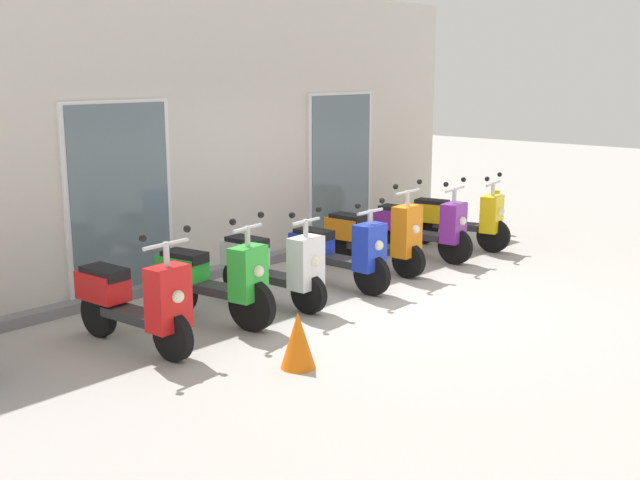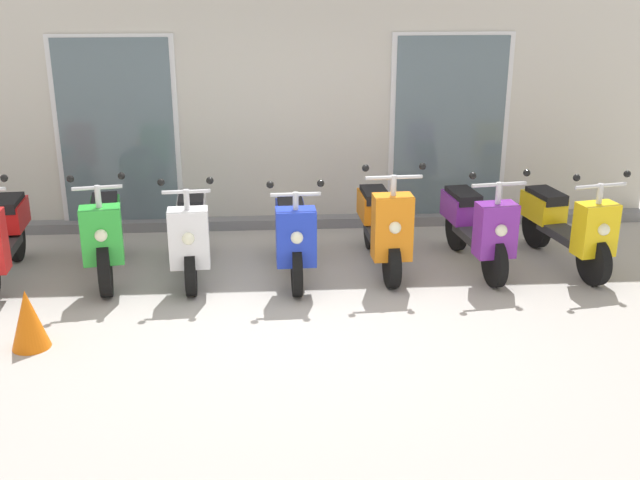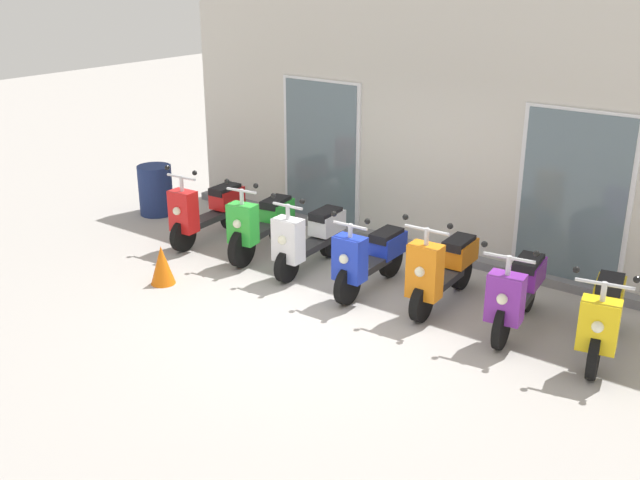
# 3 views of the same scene
# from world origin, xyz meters

# --- Properties ---
(ground_plane) EXTENTS (40.00, 40.00, 0.00)m
(ground_plane) POSITION_xyz_m (0.00, 0.00, 0.00)
(ground_plane) COLOR #A8A39E
(storefront_facade) EXTENTS (8.91, 0.50, 3.68)m
(storefront_facade) POSITION_xyz_m (-0.00, 2.69, 1.77)
(storefront_facade) COLOR beige
(storefront_facade) RESTS_ON ground_plane
(scooter_red) EXTENTS (0.59, 1.57, 1.23)m
(scooter_red) POSITION_xyz_m (-2.91, 0.96, 0.49)
(scooter_red) COLOR black
(scooter_red) RESTS_ON ground_plane
(scooter_green) EXTENTS (0.59, 1.58, 1.21)m
(scooter_green) POSITION_xyz_m (-1.88, 1.02, 0.47)
(scooter_green) COLOR black
(scooter_green) RESTS_ON ground_plane
(scooter_white) EXTENTS (0.52, 1.51, 1.16)m
(scooter_white) POSITION_xyz_m (-1.01, 0.99, 0.47)
(scooter_white) COLOR black
(scooter_white) RESTS_ON ground_plane
(scooter_blue) EXTENTS (0.54, 1.54, 1.14)m
(scooter_blue) POSITION_xyz_m (0.03, 0.91, 0.46)
(scooter_blue) COLOR black
(scooter_blue) RESTS_ON ground_plane
(scooter_orange) EXTENTS (0.62, 1.57, 1.25)m
(scooter_orange) POSITION_xyz_m (0.97, 1.07, 0.48)
(scooter_orange) COLOR black
(scooter_orange) RESTS_ON ground_plane
(scooter_purple) EXTENTS (0.62, 1.56, 1.18)m
(scooter_purple) POSITION_xyz_m (1.95, 1.01, 0.48)
(scooter_purple) COLOR black
(scooter_purple) RESTS_ON ground_plane
(scooter_yellow) EXTENTS (0.69, 1.60, 1.15)m
(scooter_yellow) POSITION_xyz_m (2.91, 1.02, 0.46)
(scooter_yellow) COLOR black
(scooter_yellow) RESTS_ON ground_plane
(traffic_cone) EXTENTS (0.32, 0.32, 0.52)m
(traffic_cone) POSITION_xyz_m (-2.23, -0.54, 0.26)
(traffic_cone) COLOR orange
(traffic_cone) RESTS_ON ground_plane
(trash_bin) EXTENTS (0.55, 0.55, 0.82)m
(trash_bin) POSITION_xyz_m (-4.47, 1.35, 0.41)
(trash_bin) COLOR navy
(trash_bin) RESTS_ON ground_plane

